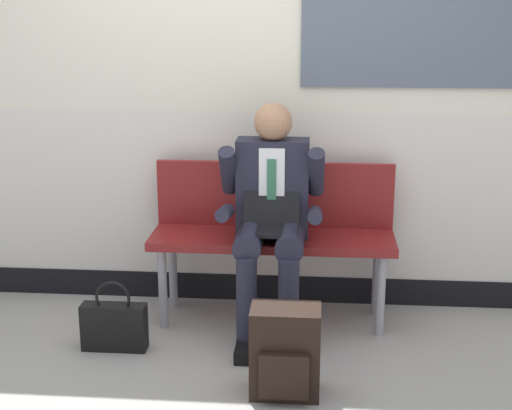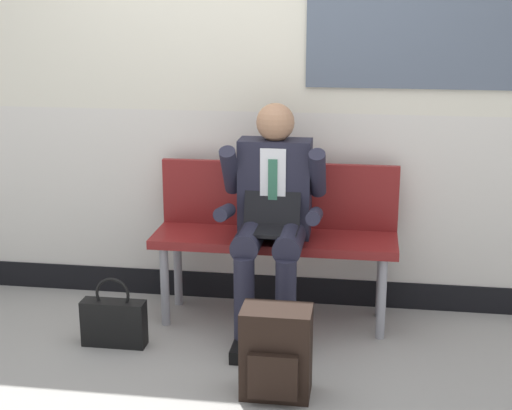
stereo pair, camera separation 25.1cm
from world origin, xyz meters
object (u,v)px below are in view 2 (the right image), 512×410
(person_seated, at_px, (272,213))
(handbag, at_px, (114,321))
(bench_with_person, at_px, (276,226))
(backpack, at_px, (276,353))

(person_seated, height_order, handbag, person_seated)
(bench_with_person, height_order, handbag, bench_with_person)
(bench_with_person, xyz_separation_m, backpack, (0.11, -0.91, -0.34))
(bench_with_person, height_order, person_seated, person_seated)
(backpack, bearing_deg, handbag, 156.86)
(bench_with_person, xyz_separation_m, person_seated, (-0.00, -0.20, 0.13))
(person_seated, bearing_deg, backpack, -80.91)
(handbag, bearing_deg, bench_with_person, 32.43)
(bench_with_person, bearing_deg, handbag, -147.57)
(person_seated, distance_m, handbag, 1.03)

